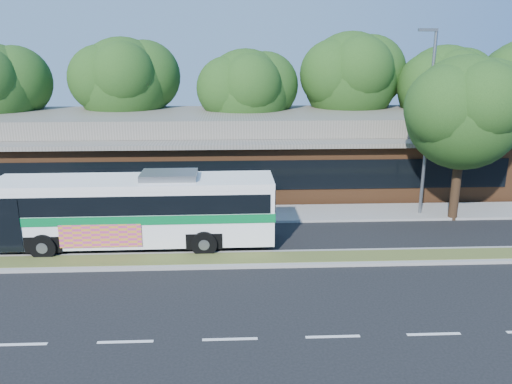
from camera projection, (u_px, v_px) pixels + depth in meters
ground at (231, 268)px, 19.23m from camera, size 120.00×120.00×0.00m
median_strip at (231, 259)px, 19.79m from camera, size 26.00×1.10×0.15m
sidewalk at (231, 214)px, 25.37m from camera, size 44.00×2.60×0.12m
plaza_building at (231, 150)px, 31.15m from camera, size 33.20×11.20×4.45m
lamp_post at (428, 119)px, 24.09m from camera, size 0.93×0.18×9.07m
tree_bg_a at (0, 87)px, 31.57m from camera, size 6.47×5.80×8.63m
tree_bg_b at (131, 82)px, 32.81m from camera, size 6.69×6.00×9.00m
tree_bg_c at (252, 91)px, 32.33m from camera, size 6.24×5.60×8.26m
tree_bg_d at (356, 77)px, 33.39m from camera, size 6.91×6.20×9.37m
tree_bg_e at (449, 88)px, 32.86m from camera, size 6.47×5.80×8.50m
transit_bus at (137, 206)px, 20.88m from camera, size 11.57×2.81×3.24m
sedan at (18, 197)px, 26.05m from camera, size 5.29×3.65×1.42m
sidewalk_tree at (471, 110)px, 23.49m from camera, size 5.96×5.35×7.94m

